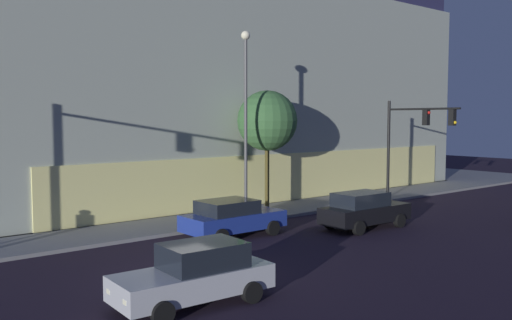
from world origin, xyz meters
TOP-DOWN VIEW (x-y plane):
  - ground_plane at (0.00, 0.00)m, footprint 120.00×120.00m
  - modern_building at (13.56, 24.66)m, footprint 34.03×30.07m
  - traffic_light_far_corner at (18.97, 4.98)m, footprint 0.33×4.89m
  - street_lamp_sidewalk at (7.77, 6.89)m, footprint 0.44×0.44m
  - sidewalk_tree at (10.25, 8.19)m, footprint 3.24×3.24m
  - car_silver at (-0.86, -1.87)m, footprint 4.44×2.12m
  - car_blue at (5.08, 4.43)m, footprint 4.48×2.24m
  - car_black at (10.80, 1.94)m, footprint 4.60×2.04m

SIDE VIEW (x-z plane):
  - ground_plane at x=0.00m, z-range 0.00..0.00m
  - car_blue at x=5.08m, z-range 0.03..1.62m
  - car_silver at x=-0.86m, z-range 0.00..1.65m
  - car_black at x=10.80m, z-range 0.02..1.71m
  - traffic_light_far_corner at x=18.97m, z-range 1.36..7.36m
  - sidewalk_tree at x=10.25m, z-range 1.72..8.14m
  - street_lamp_sidewalk at x=7.77m, z-range 1.21..10.36m
  - modern_building at x=13.56m, z-range -0.08..16.71m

